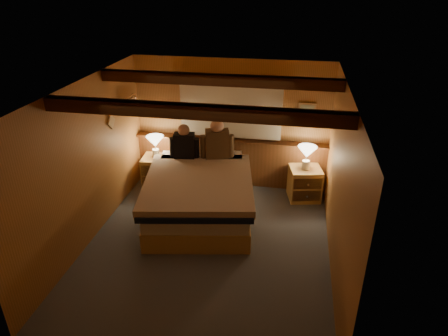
% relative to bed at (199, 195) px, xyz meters
% --- Properties ---
extents(floor, '(4.20, 4.20, 0.00)m').
position_rel_bed_xyz_m(floor, '(0.31, -0.78, -0.39)').
color(floor, '#4A4E58').
rests_on(floor, ground).
extents(ceiling, '(4.20, 4.20, 0.00)m').
position_rel_bed_xyz_m(ceiling, '(0.31, -0.78, 2.01)').
color(ceiling, '#E39555').
rests_on(ceiling, wall_back).
extents(wall_back, '(3.60, 0.00, 3.60)m').
position_rel_bed_xyz_m(wall_back, '(0.31, 1.32, 0.81)').
color(wall_back, '#B47640').
rests_on(wall_back, floor).
extents(wall_left, '(0.00, 4.20, 4.20)m').
position_rel_bed_xyz_m(wall_left, '(-1.49, -0.78, 0.81)').
color(wall_left, '#B47640').
rests_on(wall_left, floor).
extents(wall_right, '(0.00, 4.20, 4.20)m').
position_rel_bed_xyz_m(wall_right, '(2.11, -0.78, 0.81)').
color(wall_right, '#B47640').
rests_on(wall_right, floor).
extents(wall_front, '(3.60, 0.00, 3.60)m').
position_rel_bed_xyz_m(wall_front, '(0.31, -2.88, 0.81)').
color(wall_front, '#B47640').
rests_on(wall_front, floor).
extents(wainscot, '(3.60, 0.23, 0.94)m').
position_rel_bed_xyz_m(wainscot, '(0.31, 1.25, 0.10)').
color(wainscot, brown).
rests_on(wainscot, wall_back).
extents(curtain_window, '(2.18, 0.09, 1.11)m').
position_rel_bed_xyz_m(curtain_window, '(0.31, 1.25, 1.13)').
color(curtain_window, '#432610').
rests_on(curtain_window, wall_back).
extents(ceiling_beams, '(3.60, 1.65, 0.16)m').
position_rel_bed_xyz_m(ceiling_beams, '(0.31, -0.63, 1.92)').
color(ceiling_beams, '#432610').
rests_on(ceiling_beams, ceiling).
extents(coat_rail, '(0.05, 0.55, 0.24)m').
position_rel_bed_xyz_m(coat_rail, '(-1.41, 0.79, 1.28)').
color(coat_rail, silver).
rests_on(coat_rail, wall_left).
extents(framed_print, '(0.30, 0.04, 0.25)m').
position_rel_bed_xyz_m(framed_print, '(1.66, 1.29, 1.16)').
color(framed_print, tan).
rests_on(framed_print, wall_back).
extents(bed, '(2.02, 2.45, 0.75)m').
position_rel_bed_xyz_m(bed, '(0.00, 0.00, 0.00)').
color(bed, tan).
rests_on(bed, floor).
extents(nightstand_left, '(0.57, 0.52, 0.60)m').
position_rel_bed_xyz_m(nightstand_left, '(-1.04, 0.90, -0.09)').
color(nightstand_left, tan).
rests_on(nightstand_left, floor).
extents(nightstand_right, '(0.63, 0.59, 0.60)m').
position_rel_bed_xyz_m(nightstand_right, '(1.73, 0.91, -0.09)').
color(nightstand_right, tan).
rests_on(nightstand_right, floor).
extents(lamp_left, '(0.32, 0.32, 0.42)m').
position_rel_bed_xyz_m(lamp_left, '(-1.04, 0.90, 0.50)').
color(lamp_left, silver).
rests_on(lamp_left, nightstand_left).
extents(lamp_right, '(0.33, 0.33, 0.43)m').
position_rel_bed_xyz_m(lamp_right, '(1.72, 0.89, 0.51)').
color(lamp_right, silver).
rests_on(lamp_right, nightstand_right).
extents(person_left, '(0.53, 0.25, 0.64)m').
position_rel_bed_xyz_m(person_left, '(-0.43, 0.69, 0.61)').
color(person_left, black).
rests_on(person_left, bed).
extents(person_right, '(0.59, 0.33, 0.73)m').
position_rel_bed_xyz_m(person_right, '(0.15, 0.80, 0.65)').
color(person_right, '#47311C').
rests_on(person_right, bed).
extents(duffel_bag, '(0.49, 0.31, 0.34)m').
position_rel_bed_xyz_m(duffel_bag, '(-0.70, 0.40, -0.24)').
color(duffel_bag, black).
rests_on(duffel_bag, floor).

